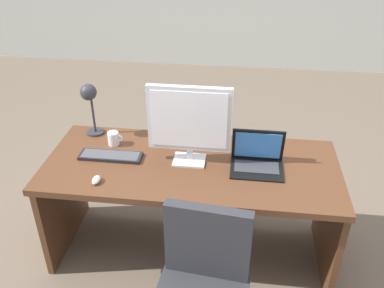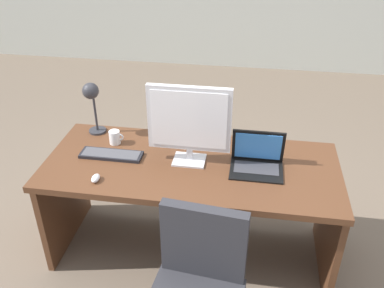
{
  "view_description": "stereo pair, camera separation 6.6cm",
  "coord_description": "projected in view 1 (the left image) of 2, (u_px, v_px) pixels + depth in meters",
  "views": [
    {
      "loc": [
        0.28,
        -2.14,
        2.18
      ],
      "look_at": [
        0.0,
        0.04,
        0.85
      ],
      "focal_mm": 38.93,
      "sensor_mm": 36.0,
      "label": 1
    },
    {
      "loc": [
        0.34,
        -2.13,
        2.18
      ],
      "look_at": [
        0.0,
        0.04,
        0.85
      ],
      "focal_mm": 38.93,
      "sensor_mm": 36.0,
      "label": 2
    }
  ],
  "objects": [
    {
      "name": "desk_lamp",
      "position": [
        90.0,
        99.0,
        2.76
      ],
      "size": [
        0.12,
        0.15,
        0.38
      ],
      "color": "#2D2D33",
      "rests_on": "desk"
    },
    {
      "name": "keyboard",
      "position": [
        111.0,
        156.0,
        2.65
      ],
      "size": [
        0.4,
        0.12,
        0.02
      ],
      "color": "black",
      "rests_on": "desk"
    },
    {
      "name": "mouse",
      "position": [
        96.0,
        180.0,
        2.42
      ],
      "size": [
        0.04,
        0.08,
        0.04
      ],
      "color": "silver",
      "rests_on": "desk"
    },
    {
      "name": "monitor",
      "position": [
        189.0,
        121.0,
        2.47
      ],
      "size": [
        0.5,
        0.16,
        0.51
      ],
      "color": "silver",
      "rests_on": "desk"
    },
    {
      "name": "ground",
      "position": [
        210.0,
        142.0,
        4.25
      ],
      "size": [
        12.0,
        12.0,
        0.0
      ],
      "primitive_type": "plane",
      "color": "#6B5B4C"
    },
    {
      "name": "desk",
      "position": [
        192.0,
        184.0,
        2.73
      ],
      "size": [
        1.84,
        0.78,
        0.73
      ],
      "color": "#56331E",
      "rests_on": "ground"
    },
    {
      "name": "laptop",
      "position": [
        257.0,
        155.0,
        2.54
      ],
      "size": [
        0.32,
        0.24,
        0.23
      ],
      "color": "black",
      "rests_on": "desk"
    },
    {
      "name": "coffee_mug",
      "position": [
        114.0,
        138.0,
        2.77
      ],
      "size": [
        0.1,
        0.07,
        0.09
      ],
      "color": "white",
      "rests_on": "desk"
    }
  ]
}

